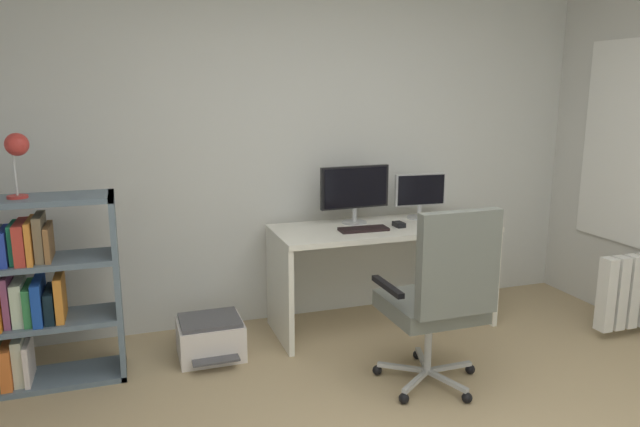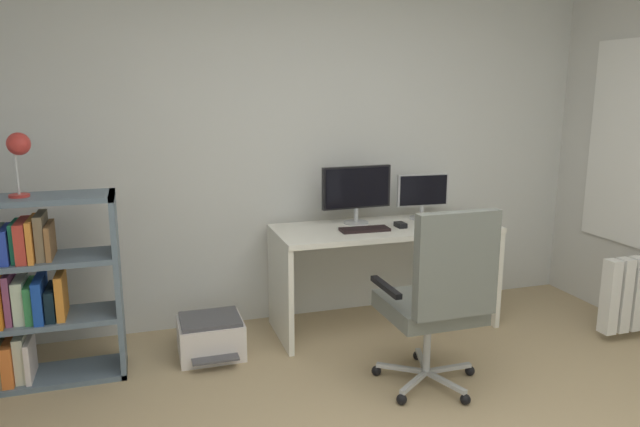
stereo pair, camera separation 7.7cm
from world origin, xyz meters
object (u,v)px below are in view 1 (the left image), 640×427
object	(u,v)px
desk_lamp	(17,150)
desk	(383,252)
monitor_secondary	(420,192)
keyboard	(364,229)
printer	(211,338)
monitor_main	(355,190)
computer_mouse	(399,224)
bookshelf	(36,293)
office_chair	(440,294)

from	to	relation	value
desk_lamp	desk	bearing A→B (deg)	3.76
monitor_secondary	desk_lamp	size ratio (longest dim) A/B	1.11
keyboard	printer	size ratio (longest dim) A/B	0.76
monitor_main	keyboard	world-z (taller)	monitor_main
computer_mouse	keyboard	bearing A→B (deg)	-176.92
monitor_secondary	computer_mouse	distance (m)	0.38
computer_mouse	desk_lamp	world-z (taller)	desk_lamp
printer	monitor_main	bearing A→B (deg)	13.42
desk_lamp	computer_mouse	bearing A→B (deg)	2.11
bookshelf	monitor_main	bearing A→B (deg)	7.89
computer_mouse	bookshelf	size ratio (longest dim) A/B	0.09
desk	monitor_secondary	xyz separation A→B (m)	(0.36, 0.14, 0.39)
computer_mouse	desk	bearing A→B (deg)	143.50
monitor_main	office_chair	distance (m)	1.20
desk	computer_mouse	world-z (taller)	computer_mouse
monitor_main	monitor_secondary	world-z (taller)	monitor_main
monitor_secondary	keyboard	xyz separation A→B (m)	(-0.55, -0.23, -0.19)
monitor_main	monitor_secondary	bearing A→B (deg)	0.01
computer_mouse	monitor_main	bearing A→B (deg)	139.95
keyboard	printer	distance (m)	1.25
monitor_main	computer_mouse	bearing A→B (deg)	-38.20
monitor_main	keyboard	bearing A→B (deg)	-96.13
desk	office_chair	bearing A→B (deg)	-96.00
desk	computer_mouse	bearing A→B (deg)	-34.65
printer	bookshelf	bearing A→B (deg)	-178.47
desk	office_chair	world-z (taller)	office_chair
office_chair	desk	bearing A→B (deg)	84.00
keyboard	bookshelf	bearing A→B (deg)	-176.11
monitor_main	bookshelf	distance (m)	2.16
computer_mouse	office_chair	world-z (taller)	office_chair
monitor_main	printer	bearing A→B (deg)	-166.58
monitor_main	computer_mouse	xyz separation A→B (m)	(0.26, -0.20, -0.23)
computer_mouse	bookshelf	world-z (taller)	bookshelf
monitor_secondary	desk	bearing A→B (deg)	-158.75
computer_mouse	desk_lamp	distance (m)	2.45
monitor_main	keyboard	xyz separation A→B (m)	(-0.02, -0.23, -0.24)
bookshelf	printer	size ratio (longest dim) A/B	2.51
monitor_secondary	office_chair	bearing A→B (deg)	-112.38
monitor_main	desk_lamp	world-z (taller)	desk_lamp
keyboard	computer_mouse	distance (m)	0.28
monitor_secondary	keyboard	world-z (taller)	monitor_secondary
computer_mouse	office_chair	xyz separation A→B (m)	(-0.19, -0.92, -0.18)
keyboard	desk	bearing A→B (deg)	26.59
bookshelf	desk_lamp	bearing A→B (deg)	178.89
desk	monitor_main	size ratio (longest dim) A/B	3.03
office_chair	printer	bearing A→B (deg)	143.58
monitor_main	printer	world-z (taller)	monitor_main
keyboard	computer_mouse	xyz separation A→B (m)	(0.28, 0.02, 0.01)
monitor_secondary	desk_lamp	distance (m)	2.69
monitor_main	monitor_secondary	distance (m)	0.53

